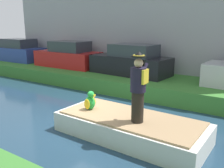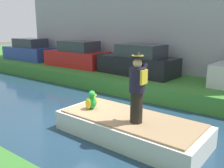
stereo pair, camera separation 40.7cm
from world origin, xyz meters
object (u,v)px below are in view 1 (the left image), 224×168
object	(u,v)px
boat	(130,127)
parrot_plush	(90,101)
parked_car_dark	(131,62)
parked_car_red	(68,56)
parked_car_blue	(18,51)
person_pirate	(138,88)

from	to	relation	value
boat	parrot_plush	bearing A→B (deg)	95.61
parked_car_dark	parked_car_red	xyz separation A→B (m)	(0.00, 4.22, 0.00)
parrot_plush	parked_car_blue	xyz separation A→B (m)	(5.19, 10.45, 0.44)
parrot_plush	parked_car_red	distance (m)	7.74
parrot_plush	parked_car_dark	xyz separation A→B (m)	(5.19, 1.50, 0.44)
person_pirate	parked_car_blue	xyz separation A→B (m)	(5.28, 12.09, -0.24)
boat	parked_car_blue	xyz separation A→B (m)	(5.06, 11.74, 1.00)
parked_car_dark	parked_car_blue	size ratio (longest dim) A/B	1.03
boat	parked_car_red	size ratio (longest dim) A/B	1.06
parked_car_red	boat	bearing A→B (deg)	-125.79
boat	parrot_plush	distance (m)	1.42
boat	parked_car_red	xyz separation A→B (m)	(5.06, 7.02, 1.00)
boat	parked_car_blue	size ratio (longest dim) A/B	1.06
parked_car_blue	parrot_plush	bearing A→B (deg)	-116.43
parrot_plush	parked_car_dark	distance (m)	5.42
boat	parked_car_red	bearing A→B (deg)	54.21
person_pirate	parked_car_blue	distance (m)	13.19
parked_car_red	parked_car_dark	bearing A→B (deg)	-90.00
person_pirate	parked_car_dark	bearing A→B (deg)	40.62
boat	parked_car_blue	world-z (taller)	parked_car_blue
person_pirate	parked_car_blue	bearing A→B (deg)	76.26
parrot_plush	parked_car_dark	bearing A→B (deg)	16.13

